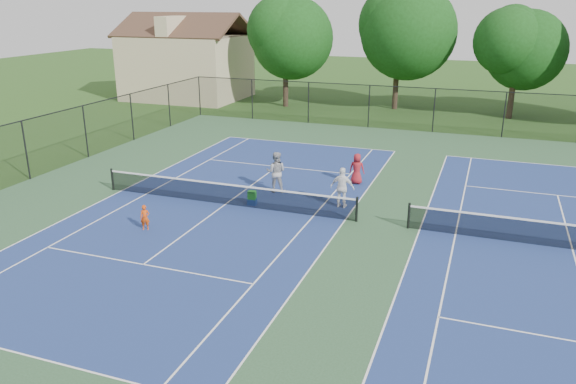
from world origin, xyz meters
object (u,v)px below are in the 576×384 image
(bystander_c, at_px, (357,169))
(ball_crate, at_px, (252,202))
(tree_back_b, at_px, (399,27))
(instructor, at_px, (276,172))
(tree_back_c, at_px, (518,45))
(child_player, at_px, (145,218))
(bystander_a, at_px, (342,188))
(tree_back_a, at_px, (286,33))
(clapboard_house, at_px, (187,64))
(ball_hopper, at_px, (252,195))

(bystander_c, bearing_deg, ball_crate, 47.87)
(tree_back_b, bearing_deg, instructor, -93.72)
(tree_back_b, bearing_deg, tree_back_c, -6.34)
(child_player, relative_size, bystander_c, 0.67)
(bystander_c, xyz_separation_m, ball_crate, (-3.65, -4.55, -0.63))
(bystander_a, bearing_deg, tree_back_a, -64.68)
(child_player, xyz_separation_m, instructor, (3.16, 6.13, 0.46))
(bystander_a, bearing_deg, child_player, 37.04)
(tree_back_b, relative_size, ball_crate, 25.87)
(tree_back_b, relative_size, instructor, 5.17)
(clapboard_house, relative_size, ball_crate, 27.86)
(tree_back_b, bearing_deg, tree_back_a, -167.47)
(tree_back_a, xyz_separation_m, clapboard_house, (-10.00, 1.00, -2.95))
(instructor, xyz_separation_m, ball_crate, (-0.35, -2.05, -0.84))
(tree_back_a, height_order, instructor, tree_back_a)
(bystander_a, height_order, ball_hopper, bystander_a)
(instructor, bearing_deg, ball_crate, 68.56)
(bystander_c, height_order, ball_crate, bystander_c)
(bystander_c, bearing_deg, ball_hopper, 47.87)
(child_player, bearing_deg, tree_back_b, 57.09)
(clapboard_house, relative_size, bystander_c, 7.05)
(child_player, distance_m, ball_crate, 4.97)
(tree_back_c, xyz_separation_m, child_player, (-13.69, -28.68, -4.97))
(tree_back_c, distance_m, bystander_c, 21.83)
(instructor, height_order, bystander_c, instructor)
(bystander_c, height_order, ball_hopper, bystander_c)
(child_player, bearing_deg, tree_back_a, 74.92)
(tree_back_c, distance_m, instructor, 25.29)
(child_player, bearing_deg, ball_crate, 31.53)
(tree_back_a, bearing_deg, instructor, -70.88)
(tree_back_c, height_order, ball_crate, tree_back_c)
(instructor, bearing_deg, child_player, 51.00)
(bystander_c, bearing_deg, tree_back_c, -113.26)
(instructor, distance_m, bystander_a, 3.63)
(tree_back_a, xyz_separation_m, bystander_c, (10.77, -19.05, -5.27))
(bystander_a, bearing_deg, instructor, -16.73)
(tree_back_a, height_order, bystander_c, tree_back_a)
(tree_back_b, relative_size, ball_hopper, 27.46)
(clapboard_house, xyz_separation_m, ball_hopper, (17.12, -24.60, -2.64))
(child_player, distance_m, bystander_a, 8.40)
(tree_back_a, distance_m, bystander_c, 22.51)
(tree_back_a, relative_size, tree_back_b, 0.91)
(tree_back_c, height_order, bystander_c, tree_back_c)
(tree_back_c, relative_size, bystander_a, 4.64)
(clapboard_house, relative_size, instructor, 5.56)
(tree_back_b, distance_m, instructor, 24.26)
(tree_back_b, height_order, child_player, tree_back_b)
(tree_back_b, xyz_separation_m, bystander_a, (1.95, -24.56, -5.69))
(child_player, relative_size, ball_hopper, 2.79)
(tree_back_b, bearing_deg, bystander_c, -85.20)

